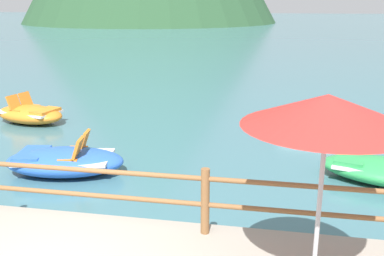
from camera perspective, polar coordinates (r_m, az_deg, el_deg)
ground_plane at (r=44.11m, az=7.45°, el=11.33°), size 200.00×200.00×0.00m
dock_railing at (r=6.52m, az=-13.34°, el=-7.24°), size 23.92×0.12×0.95m
beach_umbrella at (r=4.50m, az=17.05°, el=1.79°), size 1.70×1.70×2.24m
pedal_boat_1 at (r=9.65m, az=-16.15°, el=-4.10°), size 2.64×1.68×0.87m
pedal_boat_3 at (r=12.78m, az=15.58°, el=0.89°), size 2.66×1.74×0.88m
pedal_boat_4 at (r=14.03m, az=-20.16°, el=1.74°), size 2.43×1.67×0.85m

